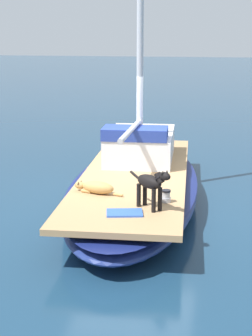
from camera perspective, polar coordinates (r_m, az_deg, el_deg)
The scene contains 7 objects.
ground_plane at distance 10.95m, azimuth 0.94°, elevation -3.83°, with size 120.00×120.00×0.00m, color navy.
sailboat_main at distance 10.85m, azimuth 0.95°, elevation -2.15°, with size 2.92×7.37×0.66m.
cabin_house at distance 11.76m, azimuth 1.52°, elevation 2.54°, with size 1.52×2.30×0.84m.
dog_tan at distance 9.40m, azimuth -3.18°, elevation -2.07°, with size 0.94×0.41×0.22m.
dog_black at distance 8.48m, azimuth 2.70°, elevation -1.68°, with size 0.76×0.68×0.70m.
deck_winch at distance 8.93m, azimuth 4.29°, elevation -3.03°, with size 0.16×0.16×0.21m.
deck_towel at distance 8.38m, azimuth -0.16°, elevation -4.79°, with size 0.56×0.36×0.03m, color blue.
Camera 1 is at (1.68, -10.25, 3.45)m, focal length 57.33 mm.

